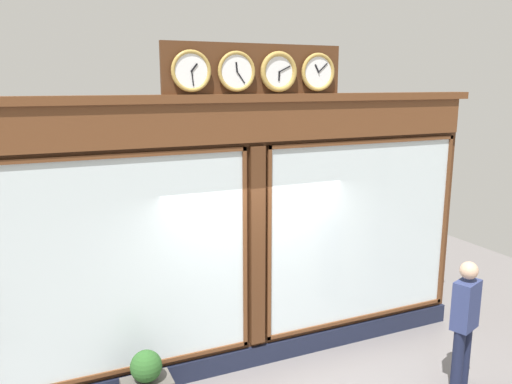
% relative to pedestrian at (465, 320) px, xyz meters
% --- Properties ---
extents(shop_facade, '(6.80, 0.42, 4.28)m').
position_rel_pedestrian_xyz_m(shop_facade, '(2.14, -1.69, 0.94)').
color(shop_facade, '#4C2B16').
rests_on(shop_facade, ground_plane).
extents(pedestrian, '(0.41, 0.33, 1.69)m').
position_rel_pedestrian_xyz_m(pedestrian, '(0.00, 0.00, 0.00)').
color(pedestrian, '#191E38').
rests_on(pedestrian, ground_plane).
extents(planter_shrub, '(0.36, 0.36, 0.36)m').
position_rel_pedestrian_xyz_m(planter_shrub, '(3.76, -0.98, -0.25)').
color(planter_shrub, '#285623').
rests_on(planter_shrub, planter_box).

